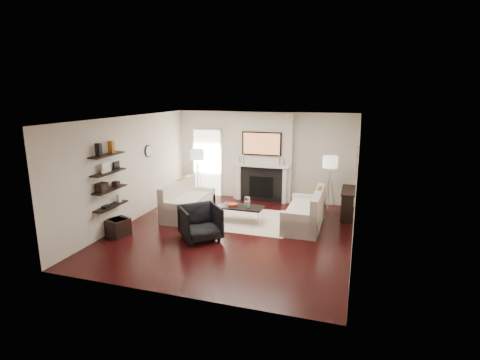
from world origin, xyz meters
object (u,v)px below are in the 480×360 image
(loveseat_left_base, at_px, (189,208))
(lamp_right_shade, at_px, (330,162))
(lamp_left_shade, at_px, (197,154))
(coffee_table, at_px, (242,207))
(armchair, at_px, (200,221))
(loveseat_right_base, at_px, (304,218))
(ottoman_near, at_px, (120,227))

(loveseat_left_base, relative_size, lamp_right_shade, 4.50)
(lamp_left_shade, bearing_deg, loveseat_left_base, -76.56)
(lamp_left_shade, distance_m, lamp_right_shade, 3.90)
(coffee_table, relative_size, lamp_left_shade, 2.75)
(coffee_table, distance_m, armchair, 1.47)
(coffee_table, bearing_deg, armchair, -111.86)
(armchair, height_order, lamp_right_shade, lamp_right_shade)
(armchair, height_order, lamp_left_shade, lamp_left_shade)
(coffee_table, xyz_separation_m, armchair, (-0.55, -1.37, 0.03))
(loveseat_right_base, bearing_deg, armchair, -144.08)
(loveseat_right_base, height_order, ottoman_near, loveseat_right_base)
(lamp_left_shade, bearing_deg, coffee_table, -37.67)
(coffee_table, distance_m, ottoman_near, 3.00)
(ottoman_near, bearing_deg, coffee_table, 34.71)
(loveseat_right_base, distance_m, lamp_left_shade, 3.84)
(coffee_table, relative_size, lamp_right_shade, 2.75)
(lamp_right_shade, relative_size, ottoman_near, 1.00)
(armchair, xyz_separation_m, ottoman_near, (-1.92, -0.34, -0.23))
(loveseat_left_base, height_order, armchair, armchair)
(loveseat_right_base, bearing_deg, coffee_table, -173.98)
(coffee_table, bearing_deg, loveseat_left_base, 178.31)
(loveseat_left_base, bearing_deg, coffee_table, -1.69)
(coffee_table, xyz_separation_m, lamp_left_shade, (-1.84, 1.42, 1.05))
(loveseat_right_base, relative_size, lamp_right_shade, 4.50)
(loveseat_left_base, xyz_separation_m, lamp_left_shade, (-0.33, 1.38, 1.24))
(loveseat_left_base, distance_m, lamp_left_shade, 1.88)
(loveseat_right_base, relative_size, lamp_left_shade, 4.50)
(coffee_table, relative_size, ottoman_near, 2.75)
(lamp_left_shade, bearing_deg, loveseat_right_base, -20.26)
(loveseat_left_base, bearing_deg, lamp_right_shade, 20.29)
(armchair, distance_m, lamp_left_shade, 3.24)
(loveseat_left_base, height_order, lamp_right_shade, lamp_right_shade)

